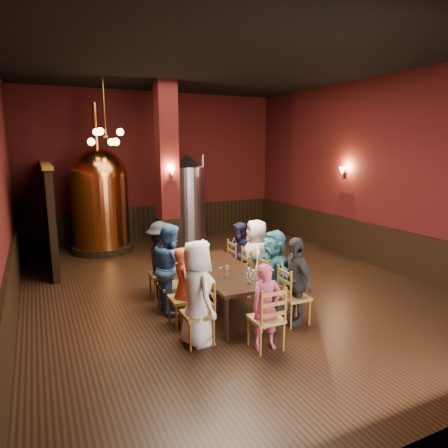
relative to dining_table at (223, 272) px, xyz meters
name	(u,v)px	position (x,y,z in m)	size (l,w,h in m)	color
room	(223,178)	(0.57, 1.19, 1.56)	(10.00, 10.02, 4.50)	black
wainscot_right	(365,242)	(4.53, 1.19, -0.19)	(0.08, 9.90, 1.00)	black
wainscot_back	(158,221)	(0.57, 6.15, -0.19)	(7.90, 0.08, 1.00)	black
wainscot_left	(12,290)	(-3.39, 1.19, -0.19)	(0.08, 9.90, 1.00)	black
column	(167,171)	(0.27, 3.99, 1.56)	(0.58, 0.58, 4.50)	#430E10
partition	(50,216)	(-2.63, 4.39, 0.51)	(0.22, 3.50, 2.40)	black
pendant_cluster	(106,137)	(-1.23, 4.09, 2.41)	(0.90, 0.90, 1.70)	#A57226
sconce_wall	(345,172)	(4.47, 1.99, 1.51)	(0.20, 0.20, 0.36)	black
sconce_column	(171,173)	(0.27, 3.69, 1.51)	(0.20, 0.20, 0.36)	black
dining_table	(223,272)	(0.00, 0.00, 0.00)	(1.06, 2.42, 0.75)	black
chair_0	(197,314)	(-0.87, -0.98, -0.23)	(0.46, 0.46, 0.92)	brown
person_0	(197,293)	(-0.87, -0.98, 0.10)	(0.77, 0.50, 1.57)	white
chair_1	(183,298)	(-0.86, -0.31, -0.23)	(0.46, 0.46, 0.92)	brown
person_1	(183,287)	(-0.86, -0.31, -0.03)	(0.48, 0.31, 1.31)	#B0411E
chair_2	(171,285)	(-0.84, 0.35, -0.23)	(0.46, 0.46, 0.92)	brown
person_2	(171,268)	(-0.84, 0.35, 0.10)	(0.76, 0.38, 1.57)	#2B5492
chair_3	(161,274)	(-0.83, 1.02, -0.23)	(0.46, 0.46, 0.92)	brown
person_3	(161,260)	(-0.83, 1.02, 0.06)	(0.96, 0.55, 1.49)	black
chair_4	(294,296)	(0.83, -1.02, -0.23)	(0.46, 0.46, 0.92)	brown
person_4	(295,281)	(0.83, -1.02, 0.04)	(0.86, 0.36, 1.46)	black
chair_5	(273,284)	(0.84, -0.35, -0.23)	(0.46, 0.46, 0.92)	brown
person_5	(274,269)	(0.84, -0.35, 0.04)	(1.34, 0.43, 1.45)	teal
chair_6	(256,273)	(0.86, 0.31, -0.23)	(0.46, 0.46, 0.92)	brown
person_6	(256,258)	(0.86, 0.31, 0.07)	(0.74, 0.48, 1.51)	silver
chair_7	(240,264)	(0.87, 0.98, -0.23)	(0.46, 0.46, 0.92)	brown
person_7	(241,254)	(0.87, 0.98, -0.02)	(0.65, 0.32, 1.34)	#1B1A35
chair_8	(266,318)	(-0.04, -1.55, -0.23)	(0.46, 0.46, 0.92)	brown
person_8	(266,307)	(-0.04, -1.55, -0.06)	(0.46, 0.30, 1.26)	#AC3959
copper_kettle	(100,199)	(-1.31, 5.10, 0.77)	(1.86, 1.86, 4.00)	black
steel_vessel	(188,198)	(1.29, 5.27, 0.63)	(1.20, 1.20, 2.63)	#B2B2B7
rose_vase	(205,246)	(-0.03, 0.75, 0.30)	(0.22, 0.22, 0.37)	white
wine_glass_0	(207,254)	(0.01, 0.72, 0.15)	(0.07, 0.07, 0.17)	white
wine_glass_1	(249,272)	(0.21, -0.60, 0.15)	(0.07, 0.07, 0.17)	white
wine_glass_2	(200,256)	(-0.17, 0.64, 0.15)	(0.07, 0.07, 0.17)	white
wine_glass_3	(248,278)	(0.04, -0.86, 0.15)	(0.07, 0.07, 0.17)	white
wine_glass_4	(222,272)	(-0.21, -0.41, 0.15)	(0.07, 0.07, 0.17)	white
wine_glass_5	(250,278)	(0.08, -0.87, 0.15)	(0.07, 0.07, 0.17)	white
wine_glass_6	(227,271)	(-0.09, -0.37, 0.15)	(0.07, 0.07, 0.17)	white
wine_glass_7	(208,262)	(-0.18, 0.25, 0.15)	(0.07, 0.07, 0.17)	white
wine_glass_8	(253,275)	(0.21, -0.74, 0.15)	(0.07, 0.07, 0.17)	white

